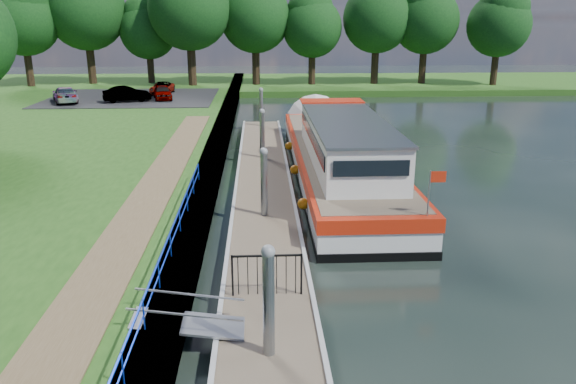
{
  "coord_description": "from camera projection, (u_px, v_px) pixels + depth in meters",
  "views": [
    {
      "loc": [
        -0.14,
        -11.13,
        7.4
      ],
      "look_at": [
        0.85,
        8.08,
        1.4
      ],
      "focal_mm": 35.0,
      "sensor_mm": 36.0,
      "label": 1
    }
  ],
  "objects": [
    {
      "name": "barge",
      "position": [
        336.0,
        153.0,
        27.33
      ],
      "size": [
        4.36,
        21.15,
        4.78
      ],
      "color": "black",
      "rests_on": "ground"
    },
    {
      "name": "carpark",
      "position": [
        133.0,
        98.0,
        48.27
      ],
      "size": [
        14.0,
        12.0,
        0.06
      ],
      "primitive_type": "cube",
      "color": "black",
      "rests_on": "riverbank"
    },
    {
      "name": "car_c",
      "position": [
        65.0,
        95.0,
        45.1
      ],
      "size": [
        3.24,
        4.66,
        1.25
      ],
      "primitive_type": "imported",
      "rotation": [
        0.0,
        0.0,
        3.53
      ],
      "color": "#999999",
      "rests_on": "carpark"
    },
    {
      "name": "ground",
      "position": [
        269.0,
        356.0,
        12.82
      ],
      "size": [
        160.0,
        160.0,
        0.0
      ],
      "primitive_type": "plane",
      "color": "black",
      "rests_on": "ground"
    },
    {
      "name": "mooring_piles",
      "position": [
        263.0,
        162.0,
        24.84
      ],
      "size": [
        0.3,
        27.3,
        3.55
      ],
      "color": "gray",
      "rests_on": "ground"
    },
    {
      "name": "car_d",
      "position": [
        162.0,
        88.0,
        50.15
      ],
      "size": [
        1.87,
        3.86,
        1.06
      ],
      "primitive_type": "imported",
      "rotation": [
        0.0,
        0.0,
        -0.03
      ],
      "color": "#999999",
      "rests_on": "carpark"
    },
    {
      "name": "blue_fence",
      "position": [
        165.0,
        253.0,
        15.16
      ],
      "size": [
        0.04,
        18.04,
        0.72
      ],
      "color": "#0C2DBF",
      "rests_on": "riverbank"
    },
    {
      "name": "gate_panel",
      "position": [
        267.0,
        269.0,
        14.58
      ],
      "size": [
        1.85,
        0.05,
        1.15
      ],
      "color": "black",
      "rests_on": "ground"
    },
    {
      "name": "car_a",
      "position": [
        162.0,
        92.0,
        46.81
      ],
      "size": [
        2.13,
        3.71,
        1.19
      ],
      "primitive_type": "imported",
      "rotation": [
        0.0,
        0.0,
        0.22
      ],
      "color": "#999999",
      "rests_on": "carpark"
    },
    {
      "name": "pontoon",
      "position": [
        263.0,
        186.0,
        25.16
      ],
      "size": [
        2.5,
        30.0,
        0.56
      ],
      "color": "brown",
      "rests_on": "ground"
    },
    {
      "name": "horizon_trees",
      "position": [
        243.0,
        12.0,
        56.79
      ],
      "size": [
        54.38,
        10.03,
        12.87
      ],
      "color": "#332316",
      "rests_on": "ground"
    },
    {
      "name": "bank_edge",
      "position": [
        210.0,
        170.0,
        26.88
      ],
      "size": [
        1.1,
        90.0,
        0.78
      ],
      "primitive_type": "cube",
      "color": "#473D2D",
      "rests_on": "ground"
    },
    {
      "name": "far_bank",
      "position": [
        367.0,
        84.0,
        62.9
      ],
      "size": [
        60.0,
        18.0,
        0.6
      ],
      "primitive_type": "cube",
      "color": "#224C15",
      "rests_on": "ground"
    },
    {
      "name": "car_b",
      "position": [
        127.0,
        94.0,
        45.49
      ],
      "size": [
        4.0,
        2.35,
        1.25
      ],
      "primitive_type": "imported",
      "rotation": [
        0.0,
        0.0,
        1.86
      ],
      "color": "#999999",
      "rests_on": "carpark"
    },
    {
      "name": "footpath",
      "position": [
        141.0,
        211.0,
        19.99
      ],
      "size": [
        1.6,
        40.0,
        0.05
      ],
      "primitive_type": "cube",
      "color": "brown",
      "rests_on": "riverbank"
    },
    {
      "name": "gangway",
      "position": [
        189.0,
        323.0,
        13.02
      ],
      "size": [
        2.58,
        1.0,
        0.92
      ],
      "color": "#A5A8AD",
      "rests_on": "ground"
    }
  ]
}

